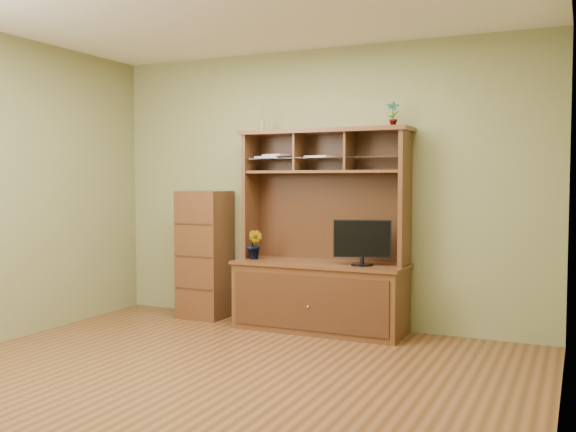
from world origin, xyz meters
The scene contains 8 objects.
room centered at (0.00, 0.00, 1.35)m, with size 4.54×4.04×2.74m.
media_hutch centered at (0.12, 1.73, 0.52)m, with size 1.66×0.61×1.90m.
monitor centered at (0.55, 1.65, 0.87)m, with size 0.51×0.20×0.41m.
orchid_plant centered at (-0.54, 1.65, 0.79)m, with size 0.16×0.13×0.29m, color #24531C.
top_plant centered at (0.78, 1.80, 2.02)m, with size 0.12×0.08×0.23m, color #366B25.
reed_diffuser centered at (-0.54, 1.81, 2.01)m, with size 0.06×0.06×0.29m.
magazines centered at (-0.24, 1.80, 1.65)m, with size 0.83×0.27×0.04m.
side_cabinet centered at (-1.19, 1.77, 0.65)m, with size 0.47×0.43×1.31m.
Camera 1 is at (2.35, -3.86, 1.42)m, focal length 40.00 mm.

